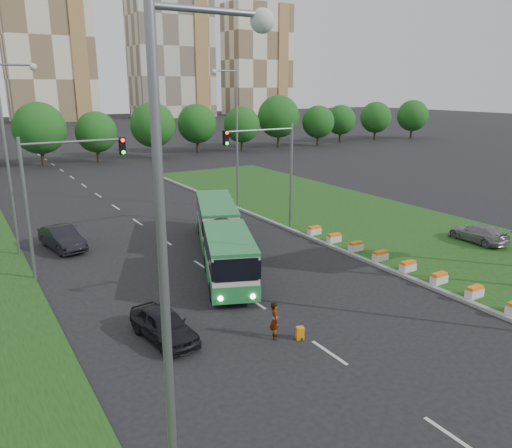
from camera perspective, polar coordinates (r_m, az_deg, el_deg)
ground at (r=27.28m, az=5.15°, el=-7.40°), size 360.00×360.00×0.00m
grass_median at (r=41.12m, az=13.07°, el=0.28°), size 14.00×60.00×0.15m
median_kerb at (r=36.70m, az=5.29°, el=-1.19°), size 0.30×60.00×0.18m
lane_markings at (r=43.17m, az=-14.24°, el=0.82°), size 0.20×100.00×0.01m
flower_planters at (r=31.16m, az=15.47°, el=-4.07°), size 1.10×15.90×0.60m
traffic_mast_median at (r=36.44m, az=1.99°, el=7.23°), size 5.76×0.32×8.00m
traffic_mast_left at (r=29.89m, az=-21.92°, el=4.29°), size 5.76×0.32×8.00m
street_lamps at (r=32.74m, az=-9.52°, el=7.24°), size 36.00×60.00×12.00m
tree_line at (r=79.38m, az=-13.26°, el=10.69°), size 120.00×8.00×9.00m
apartment_tower_ceast at (r=173.30m, az=-22.80°, el=19.13°), size 25.00×15.00×50.00m
apartment_tower_east at (r=184.41m, az=-9.72°, el=19.30°), size 27.00×15.00×47.00m
midrise_east at (r=200.16m, az=0.12°, el=18.19°), size 24.00×14.00×40.00m
articulated_bus at (r=31.24m, az=-4.45°, el=-1.37°), size 2.39×15.36×2.53m
car_left_near at (r=22.19m, az=-10.50°, el=-11.27°), size 2.12×4.21×1.38m
car_left_far at (r=35.79m, az=-21.28°, el=-1.50°), size 2.44×4.91×1.55m
car_median at (r=37.73m, az=24.06°, el=-0.97°), size 1.91×4.31×1.23m
pedestrian at (r=21.90m, az=2.16°, el=-10.94°), size 0.61×0.72×1.67m
shopping_trolley at (r=22.14m, az=5.06°, el=-12.32°), size 0.33×0.34×0.56m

